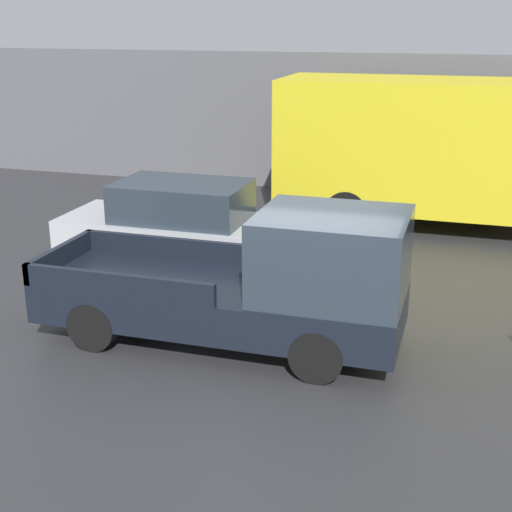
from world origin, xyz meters
TOP-DOWN VIEW (x-y plane):
  - ground_plane at (0.00, 0.00)m, footprint 60.00×60.00m
  - building_wall at (0.00, 10.39)m, footprint 28.00×0.15m
  - pickup_truck at (-0.72, -0.07)m, footprint 5.51×1.96m
  - car at (-3.37, 3.15)m, footprint 4.65×1.92m
  - delivery_truck at (1.25, 7.47)m, footprint 7.86×2.60m

SIDE VIEW (x-z plane):
  - ground_plane at x=0.00m, z-range 0.00..0.00m
  - car at x=-3.37m, z-range 0.01..1.68m
  - pickup_truck at x=-0.72m, z-range -0.09..2.07m
  - delivery_truck at x=1.25m, z-range 0.12..3.53m
  - building_wall at x=0.00m, z-range 0.00..3.84m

